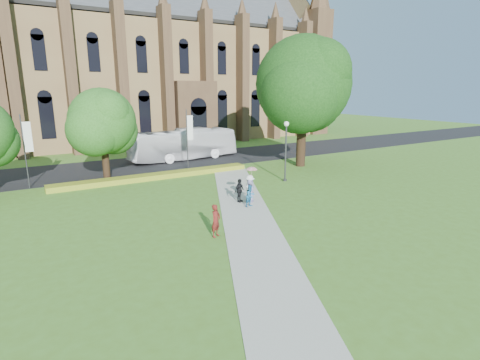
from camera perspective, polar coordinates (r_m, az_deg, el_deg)
ground at (r=24.05m, az=2.09°, el=-5.53°), size 160.00×160.00×0.00m
road at (r=41.70m, az=-13.04°, el=2.42°), size 160.00×10.00×0.02m
footpath at (r=24.84m, az=0.83°, el=-4.84°), size 15.58×28.54×0.04m
flower_hedge at (r=34.72m, az=-12.68°, el=0.57°), size 18.00×1.40×0.45m
cathedral at (r=63.08m, az=-10.52°, el=18.10°), size 52.60×18.25×28.00m
streetlamp at (r=32.69m, az=7.01°, el=5.48°), size 0.44×0.44×5.24m
large_tree at (r=39.33m, az=9.63°, el=14.18°), size 9.60×9.60×13.20m
street_tree_1 at (r=34.23m, az=-20.25°, el=8.36°), size 5.60×5.60×8.05m
banner_pole_0 at (r=37.45m, az=-7.91°, el=6.63°), size 0.70×0.10×6.00m
banner_pole_1 at (r=34.52m, az=-29.85°, el=4.35°), size 0.70×0.10×6.00m
tour_coach at (r=43.26m, az=-8.56°, el=5.40°), size 12.79×3.93×3.51m
pedestrian_0 at (r=20.51m, az=-3.70°, el=-6.19°), size 0.79×0.71×1.82m
pedestrian_1 at (r=25.62m, az=1.59°, el=-2.42°), size 0.87×0.75×1.53m
pedestrian_2 at (r=26.77m, az=1.47°, el=-1.27°), size 1.38×1.39×1.92m
pedestrian_3 at (r=26.64m, az=-0.10°, el=-1.61°), size 1.07×0.78×1.68m
pedestrian_4 at (r=26.65m, az=1.55°, el=-1.56°), size 1.00×0.96×1.73m
parasol at (r=26.53m, az=1.78°, el=1.07°), size 1.04×1.04×0.70m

